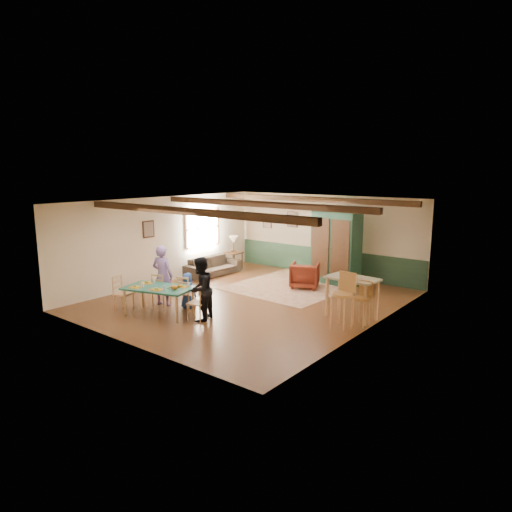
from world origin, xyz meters
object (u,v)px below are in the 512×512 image
Objects in this scene: dining_table at (159,301)px; dining_chair_far_right at (186,292)px; armchair at (305,275)px; sofa at (213,266)px; armoire at (336,246)px; dining_chair_far_left at (161,289)px; bar_stool_right at (362,304)px; person_man at (163,275)px; bar_stool_left at (342,301)px; table_lamp at (233,244)px; person_woman at (200,289)px; dining_chair_end_right at (197,302)px; end_table at (234,261)px; person_child at (188,290)px; cat at (174,287)px; counter_table at (352,298)px; dining_chair_end_left at (123,293)px.

dining_table is 1.89× the size of dining_chair_far_right.
armchair is 0.41× the size of sofa.
sofa is (-3.85, -1.50, -0.89)m from armoire.
dining_chair_far_left is 5.14m from bar_stool_right.
sofa is (-1.40, 3.37, -0.50)m from person_man.
bar_stool_left is 0.55m from bar_stool_right.
dining_chair_far_left is 5.55m from armoire.
table_lamp reaches higher than sofa.
dining_table is 1.23m from person_woman.
table_lamp reaches higher than dining_chair_end_right.
dining_chair_far_left is 4.69m from end_table.
dining_chair_far_right is 3.88m from sofa.
person_child is (-0.02, 0.07, 0.03)m from dining_chair_far_right.
person_woman is at bearing -91.49° from armoire.
cat is (1.08, -0.56, -0.02)m from person_man.
person_child is at bearing -90.00° from dining_chair_far_right.
person_man reaches higher than bar_stool_left.
person_man is 4.88m from counter_table.
counter_table is (5.76, -2.31, -0.42)m from table_lamp.
sofa is at bearing -3.76° from dining_chair_end_left.
dining_chair_far_left is at bearing -72.80° from table_lamp.
dining_chair_far_left is at bearing -109.17° from armoire.
dining_table is at bearing 119.05° from dining_chair_far_left.
dining_chair_end_left is at bearing -90.00° from dining_chair_end_right.
armchair is (1.98, 3.84, -0.42)m from person_man.
dining_chair_far_left is 1.52× the size of table_lamp.
counter_table reaches higher than armchair.
table_lamp is (-3.81, -0.46, -0.26)m from armoire.
sofa is at bearing -72.71° from dining_chair_far_right.
person_child is at bearing 47.27° from armchair.
bar_stool_right is (6.23, -1.61, 0.22)m from sofa.
dining_table is at bearing -149.12° from bar_stool_left.
dining_chair_end_left is at bearing 176.63° from cat.
dining_table is 0.84m from person_child.
person_woman is at bearing 62.31° from armchair.
sofa is at bearing -15.62° from armchair.
sofa is at bearing -157.07° from dining_chair_end_right.
bar_stool_right is at bearing 66.60° from bar_stool_left.
bar_stool_right reaches higher than counter_table.
dining_table is 5.85m from armoire.
end_table is 0.50× the size of bar_stool_left.
armoire is 4.23m from sofa.
bar_stool_right is at bearing 120.28° from armchair.
person_child is at bearing -103.42° from armoire.
armoire is (2.45, 4.86, 0.39)m from person_man.
dining_chair_end_right is (1.57, -0.24, 0.00)m from dining_chair_far_left.
dining_chair_end_right reaches higher than dining_table.
dining_chair_far_right is at bearing -130.27° from person_woman.
dining_chair_far_right is 1.39× the size of end_table.
dining_chair_far_left is 0.96m from dining_chair_end_left.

